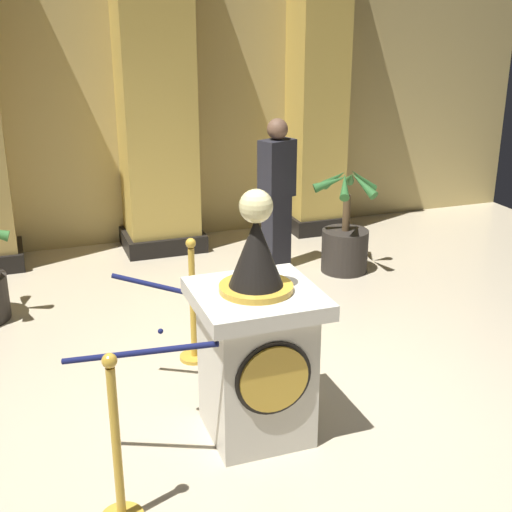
{
  "coord_description": "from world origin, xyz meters",
  "views": [
    {
      "loc": [
        -1.54,
        -3.76,
        2.64
      ],
      "look_at": [
        -0.23,
        -0.1,
        1.24
      ],
      "focal_mm": 47.8,
      "sensor_mm": 36.0,
      "label": 1
    }
  ],
  "objects_px": {
    "stanchion_near": "(193,318)",
    "potted_palm_right": "(345,239)",
    "pedestal_clock": "(256,346)",
    "stanchion_far": "(118,466)",
    "bystander_guest": "(277,192)"
  },
  "relations": [
    {
      "from": "stanchion_far",
      "to": "potted_palm_right",
      "type": "height_order",
      "value": "potted_palm_right"
    },
    {
      "from": "potted_palm_right",
      "to": "pedestal_clock",
      "type": "bearing_deg",
      "value": -127.24
    },
    {
      "from": "pedestal_clock",
      "to": "stanchion_far",
      "type": "xyz_separation_m",
      "value": [
        -0.98,
        -0.55,
        -0.28
      ]
    },
    {
      "from": "pedestal_clock",
      "to": "stanchion_near",
      "type": "relative_size",
      "value": 1.62
    },
    {
      "from": "pedestal_clock",
      "to": "bystander_guest",
      "type": "xyz_separation_m",
      "value": [
        1.24,
        2.83,
        0.22
      ]
    },
    {
      "from": "pedestal_clock",
      "to": "stanchion_near",
      "type": "distance_m",
      "value": 1.16
    },
    {
      "from": "pedestal_clock",
      "to": "potted_palm_right",
      "type": "bearing_deg",
      "value": 52.76
    },
    {
      "from": "stanchion_far",
      "to": "bystander_guest",
      "type": "relative_size",
      "value": 0.64
    },
    {
      "from": "stanchion_far",
      "to": "bystander_guest",
      "type": "xyz_separation_m",
      "value": [
        2.22,
        3.38,
        0.5
      ]
    },
    {
      "from": "stanchion_near",
      "to": "potted_palm_right",
      "type": "xyz_separation_m",
      "value": [
        2.03,
        1.38,
        -0.0
      ]
    },
    {
      "from": "pedestal_clock",
      "to": "stanchion_near",
      "type": "bearing_deg",
      "value": 96.57
    },
    {
      "from": "pedestal_clock",
      "to": "potted_palm_right",
      "type": "distance_m",
      "value": 3.16
    },
    {
      "from": "stanchion_near",
      "to": "potted_palm_right",
      "type": "distance_m",
      "value": 2.46
    },
    {
      "from": "stanchion_near",
      "to": "stanchion_far",
      "type": "height_order",
      "value": "stanchion_far"
    },
    {
      "from": "potted_palm_right",
      "to": "bystander_guest",
      "type": "distance_m",
      "value": 0.89
    }
  ]
}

